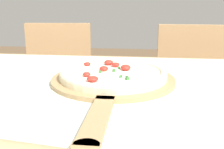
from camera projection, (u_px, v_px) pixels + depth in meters
The scene contains 6 objects.
dining_table at pixel (113, 135), 0.74m from camera, with size 1.34×1.05×0.78m.
towel_cloth at pixel (113, 98), 0.71m from camera, with size 1.26×0.97×0.00m.
pizza_peel at pixel (112, 82), 0.81m from camera, with size 0.37×0.60×0.01m.
pizza at pixel (113, 73), 0.83m from camera, with size 0.31×0.31×0.04m.
chair_left at pixel (58, 89), 1.64m from camera, with size 0.44×0.44×0.88m.
chair_right at pixel (191, 94), 1.55m from camera, with size 0.40×0.40×0.88m.
Camera 1 is at (0.08, -0.66, 1.03)m, focal length 45.00 mm.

